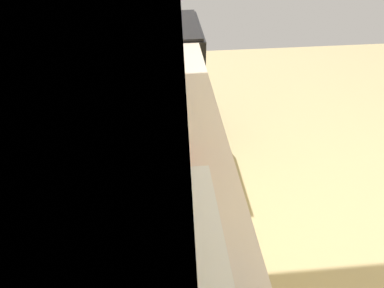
% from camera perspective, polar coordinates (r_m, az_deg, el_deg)
% --- Properties ---
extents(ground_plane, '(6.49, 6.49, 0.00)m').
position_cam_1_polar(ground_plane, '(2.59, 23.52, -17.12)').
color(ground_plane, tan).
extents(wall_back, '(4.17, 0.12, 2.56)m').
position_cam_1_polar(wall_back, '(1.50, -19.21, 7.11)').
color(wall_back, '#E0CA7A').
rests_on(wall_back, ground_plane).
extents(oven_range, '(0.63, 0.67, 1.09)m').
position_cam_1_polar(oven_range, '(3.22, -4.75, 8.35)').
color(oven_range, black).
rests_on(oven_range, ground_plane).
extents(microwave, '(0.50, 0.33, 0.33)m').
position_cam_1_polar(microwave, '(1.07, -4.87, -18.82)').
color(microwave, '#B7BABF').
rests_on(microwave, counter_run).
extents(bowl, '(0.20, 0.20, 0.07)m').
position_cam_1_polar(bowl, '(2.25, -4.35, 9.42)').
color(bowl, silver).
rests_on(bowl, counter_run).
extents(kettle, '(0.18, 0.13, 0.16)m').
position_cam_1_polar(kettle, '(1.65, -3.46, -0.07)').
color(kettle, red).
rests_on(kettle, counter_run).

